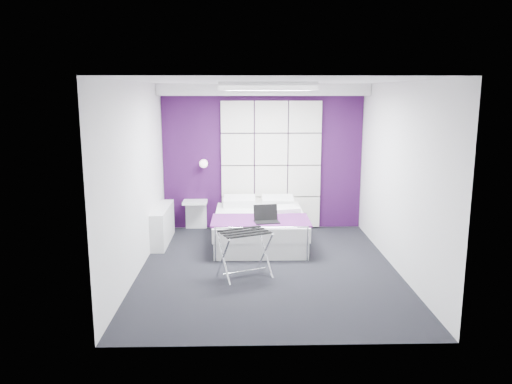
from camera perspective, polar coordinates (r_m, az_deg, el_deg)
The scene contains 15 objects.
floor at distance 7.17m, azimuth 1.38°, elevation -8.71°, with size 4.40×4.40×0.00m, color black.
ceiling at distance 6.74m, azimuth 1.49°, elevation 12.55°, with size 4.40×4.40×0.00m, color white.
wall_back at distance 9.01m, azimuth 0.76°, elevation 3.95°, with size 3.60×3.60×0.00m, color white.
wall_left at distance 6.98m, azimuth -13.49°, elevation 1.48°, with size 4.40×4.40×0.00m, color white.
wall_right at distance 7.15m, azimuth 16.01°, elevation 1.58°, with size 4.40×4.40×0.00m, color white.
accent_wall at distance 9.00m, azimuth 0.76°, elevation 3.94°, with size 3.58×0.02×2.58m, color #310D3A.
soffit at distance 8.68m, azimuth 0.84°, elevation 11.62°, with size 3.58×0.50×0.20m, color white.
headboard at distance 8.97m, azimuth 1.73°, elevation 3.08°, with size 1.80×0.08×2.30m, color silver, non-canonical shape.
skylight at distance 7.33m, azimuth 1.25°, elevation 12.06°, with size 1.36×0.86×0.12m, color white, non-canonical shape.
wall_lamp at distance 8.90m, azimuth -5.99°, elevation 3.28°, with size 0.15×0.15×0.15m, color white.
radiator at distance 8.42m, azimuth -10.63°, elevation -3.71°, with size 0.22×1.20×0.60m, color white.
bed at distance 8.25m, azimuth 0.42°, elevation -4.03°, with size 1.52×1.82×0.65m.
nightstand at distance 9.00m, azimuth -6.98°, elevation -1.16°, with size 0.43×0.33×0.05m, color white.
luggage_rack at distance 6.79m, azimuth -1.32°, elevation -7.07°, with size 0.64×0.47×0.63m.
laptop at distance 7.62m, azimuth 1.23°, elevation -2.97°, with size 0.37×0.26×0.26m.
Camera 1 is at (-0.33, -6.73, 2.45)m, focal length 35.00 mm.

